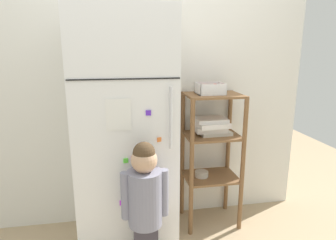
{
  "coord_description": "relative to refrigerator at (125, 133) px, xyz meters",
  "views": [
    {
      "loc": [
        -0.25,
        -2.1,
        1.48
      ],
      "look_at": [
        0.13,
        0.02,
        0.96
      ],
      "focal_mm": 31.69,
      "sensor_mm": 36.0,
      "label": 1
    }
  ],
  "objects": [
    {
      "name": "ground_plane",
      "position": [
        0.19,
        -0.02,
        -0.88
      ],
      "size": [
        6.0,
        6.0,
        0.0
      ],
      "primitive_type": "plane",
      "color": "tan"
    },
    {
      "name": "kitchen_wall_back",
      "position": [
        0.19,
        0.32,
        0.25
      ],
      "size": [
        2.76,
        0.03,
        2.25
      ],
      "primitive_type": "cube",
      "color": "silver",
      "rests_on": "ground"
    },
    {
      "name": "refrigerator",
      "position": [
        0.0,
        0.0,
        0.0
      ],
      "size": [
        0.7,
        0.62,
        1.75
      ],
      "color": "white",
      "rests_on": "ground"
    },
    {
      "name": "child_standing",
      "position": [
        0.1,
        -0.42,
        -0.31
      ],
      "size": [
        0.3,
        0.22,
        0.93
      ],
      "color": "#3D3843",
      "rests_on": "ground"
    },
    {
      "name": "pantry_shelf_unit",
      "position": [
        0.71,
        0.12,
        -0.14
      ],
      "size": [
        0.46,
        0.36,
        1.13
      ],
      "color": "brown",
      "rests_on": "ground"
    },
    {
      "name": "fruit_bin",
      "position": [
        0.69,
        0.11,
        0.29
      ],
      "size": [
        0.21,
        0.18,
        0.09
      ],
      "color": "white",
      "rests_on": "pantry_shelf_unit"
    }
  ]
}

